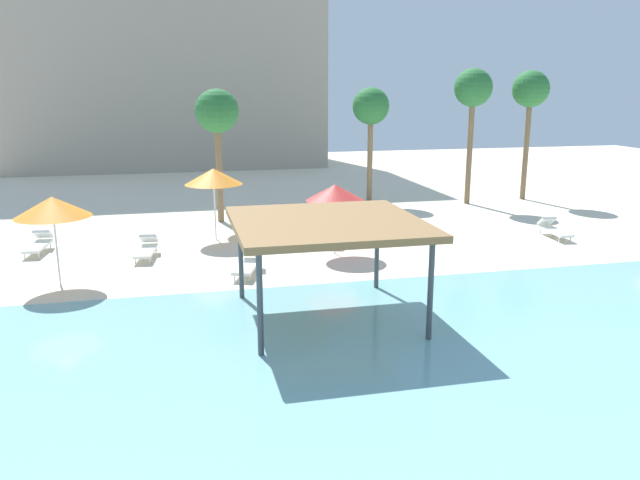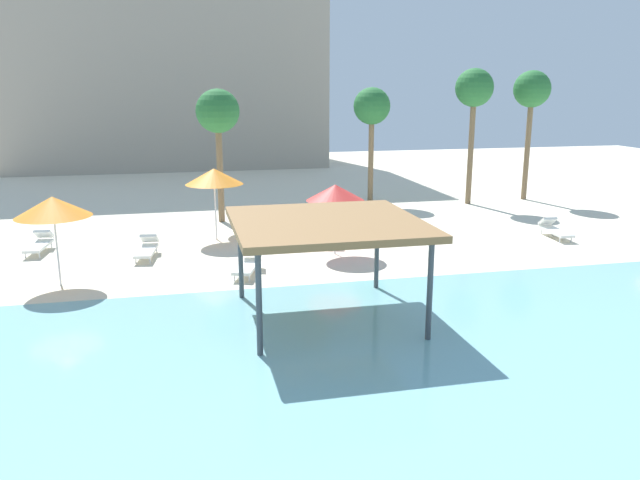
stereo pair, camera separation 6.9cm
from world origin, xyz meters
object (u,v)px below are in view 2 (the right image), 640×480
at_px(lounge_chair_3, 40,243).
at_px(palm_tree_2, 474,91).
at_px(beach_umbrella_red_1, 335,193).
at_px(shade_pavilion, 327,226).
at_px(beach_umbrella_orange_2, 53,207).
at_px(lounge_chair_4, 248,263).
at_px(lounge_chair_1, 384,226).
at_px(lounge_chair_5, 334,235).
at_px(lounge_chair_0, 554,229).
at_px(palm_tree_1, 218,114).
at_px(palm_tree_0, 372,109).
at_px(beach_umbrella_orange_3, 214,176).
at_px(palm_tree_3, 532,92).
at_px(lounge_chair_6, 147,248).

bearing_deg(lounge_chair_3, palm_tree_2, 111.39).
bearing_deg(beach_umbrella_red_1, shade_pavilion, -106.17).
bearing_deg(beach_umbrella_orange_2, lounge_chair_4, -0.40).
distance_m(lounge_chair_1, lounge_chair_5, 2.64).
bearing_deg(beach_umbrella_red_1, lounge_chair_0, 3.33).
height_order(lounge_chair_1, lounge_chair_3, same).
bearing_deg(palm_tree_1, palm_tree_0, 23.72).
relative_size(lounge_chair_0, lounge_chair_3, 0.99).
height_order(shade_pavilion, lounge_chair_0, shade_pavilion).
bearing_deg(palm_tree_0, lounge_chair_1, -103.03).
xyz_separation_m(beach_umbrella_orange_2, lounge_chair_4, (5.76, -0.04, -2.11)).
relative_size(shade_pavilion, palm_tree_1, 0.81).
height_order(beach_umbrella_orange_3, palm_tree_2, palm_tree_2).
bearing_deg(lounge_chair_4, palm_tree_3, 141.91).
height_order(lounge_chair_4, palm_tree_3, palm_tree_3).
bearing_deg(lounge_chair_1, lounge_chair_3, -94.95).
bearing_deg(palm_tree_1, lounge_chair_4, -88.22).
bearing_deg(shade_pavilion, lounge_chair_4, 109.11).
bearing_deg(beach_umbrella_orange_2, lounge_chair_5, 18.70).
bearing_deg(beach_umbrella_red_1, lounge_chair_6, 170.71).
height_order(palm_tree_1, palm_tree_3, palm_tree_3).
relative_size(shade_pavilion, lounge_chair_6, 2.42).
height_order(beach_umbrella_orange_3, lounge_chair_3, beach_umbrella_orange_3).
relative_size(beach_umbrella_orange_2, palm_tree_2, 0.40).
height_order(shade_pavilion, palm_tree_3, palm_tree_3).
xyz_separation_m(beach_umbrella_orange_2, lounge_chair_1, (11.87, 4.28, -2.11)).
bearing_deg(lounge_chair_1, beach_umbrella_orange_2, -74.95).
distance_m(beach_umbrella_orange_3, palm_tree_3, 17.93).
xyz_separation_m(lounge_chair_3, lounge_chair_6, (3.88, -1.59, 0.00)).
height_order(shade_pavilion, lounge_chair_5, shade_pavilion).
xyz_separation_m(beach_umbrella_red_1, palm_tree_1, (-3.61, 6.57, 2.51)).
bearing_deg(beach_umbrella_orange_3, lounge_chair_1, -4.48).
height_order(beach_umbrella_red_1, lounge_chair_3, beach_umbrella_red_1).
distance_m(shade_pavilion, lounge_chair_4, 5.23).
distance_m(beach_umbrella_orange_2, lounge_chair_0, 18.63).
xyz_separation_m(lounge_chair_4, palm_tree_3, (16.06, 10.38, 5.29)).
relative_size(shade_pavilion, palm_tree_2, 0.69).
bearing_deg(lounge_chair_0, palm_tree_1, -111.17).
bearing_deg(beach_umbrella_red_1, palm_tree_2, 41.63).
height_order(lounge_chair_4, lounge_chair_6, same).
xyz_separation_m(lounge_chair_3, lounge_chair_4, (7.17, -4.36, 0.00)).
height_order(lounge_chair_3, lounge_chair_5, same).
height_order(beach_umbrella_orange_2, palm_tree_3, palm_tree_3).
height_order(lounge_chair_5, palm_tree_1, palm_tree_1).
xyz_separation_m(beach_umbrella_orange_3, palm_tree_3, (16.77, 5.53, 3.09)).
distance_m(beach_umbrella_orange_3, palm_tree_0, 11.26).
relative_size(beach_umbrella_red_1, lounge_chair_5, 1.28).
bearing_deg(shade_pavilion, beach_umbrella_red_1, 73.83).
bearing_deg(shade_pavilion, palm_tree_3, 45.74).
height_order(palm_tree_0, palm_tree_2, palm_tree_2).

